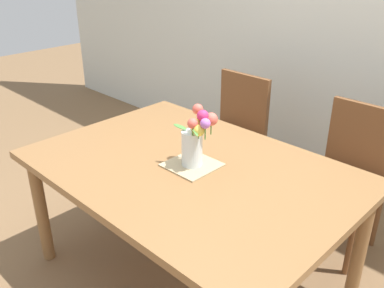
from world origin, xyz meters
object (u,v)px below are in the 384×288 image
object	(u,v)px
dining_table	(190,179)
chair_left	(234,128)
chair_right	(350,169)
flower_vase	(196,137)

from	to	relation	value
dining_table	chair_left	bearing A→B (deg)	116.24
chair_right	chair_left	bearing A→B (deg)	0.00
dining_table	chair_left	world-z (taller)	chair_left
dining_table	chair_left	xyz separation A→B (m)	(-0.45, 0.91, -0.13)
dining_table	flower_vase	size ratio (longest dim) A/B	5.44
chair_right	flower_vase	bearing A→B (deg)	64.66
chair_right	flower_vase	size ratio (longest dim) A/B	3.00
chair_left	flower_vase	world-z (taller)	flower_vase
flower_vase	chair_left	bearing A→B (deg)	117.84
chair_left	flower_vase	distance (m)	1.07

